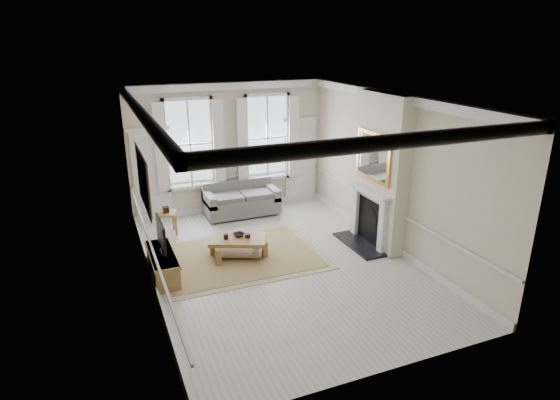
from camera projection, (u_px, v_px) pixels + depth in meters
name	position (u px, v px, depth m)	size (l,w,h in m)	color
floor	(281.00, 264.00, 9.72)	(7.20, 7.20, 0.00)	#B7B5AD
ceiling	(281.00, 99.00, 8.60)	(7.20, 7.20, 0.00)	white
back_wall	(229.00, 148.00, 12.31)	(5.20, 5.20, 0.00)	beige
left_wall	(145.00, 203.00, 8.24)	(7.20, 7.20, 0.00)	beige
right_wall	(392.00, 173.00, 10.08)	(7.20, 7.20, 0.00)	beige
window_left	(190.00, 144.00, 11.82)	(1.26, 0.20, 2.20)	#B2BCC6
window_right	(267.00, 138.00, 12.57)	(1.26, 0.20, 2.20)	#B2BCC6
door_left	(152.00, 177.00, 11.72)	(0.90, 0.08, 2.30)	silver
door_right	(300.00, 161.00, 13.18)	(0.90, 0.08, 2.30)	silver
painting	(143.00, 180.00, 8.40)	(0.05, 1.66, 1.06)	#AB701D
chimney_breast	(380.00, 171.00, 10.20)	(0.35, 1.70, 3.38)	beige
hearth	(359.00, 244.00, 10.60)	(0.55, 1.50, 0.05)	black
fireplace	(369.00, 214.00, 10.44)	(0.21, 1.45, 1.33)	silver
mirror	(373.00, 157.00, 10.00)	(0.06, 1.26, 1.06)	gold
sofa	(241.00, 201.00, 12.36)	(1.91, 0.93, 0.87)	#575754
side_table	(166.00, 217.00, 11.10)	(0.54, 0.54, 0.54)	brown
rug	(239.00, 256.00, 10.05)	(3.50, 2.60, 0.02)	olive
coffee_table	(238.00, 241.00, 9.94)	(1.35, 1.10, 0.44)	brown
ceramic_pot_a	(226.00, 237.00, 9.85)	(0.10, 0.10, 0.10)	black
ceramic_pot_b	(248.00, 236.00, 9.92)	(0.12, 0.12, 0.09)	black
bowl	(239.00, 235.00, 10.00)	(0.24, 0.24, 0.06)	black
tv_stand	(163.00, 265.00, 9.16)	(0.45, 1.40, 0.50)	brown
tv	(161.00, 234.00, 8.96)	(0.08, 0.90, 0.68)	black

